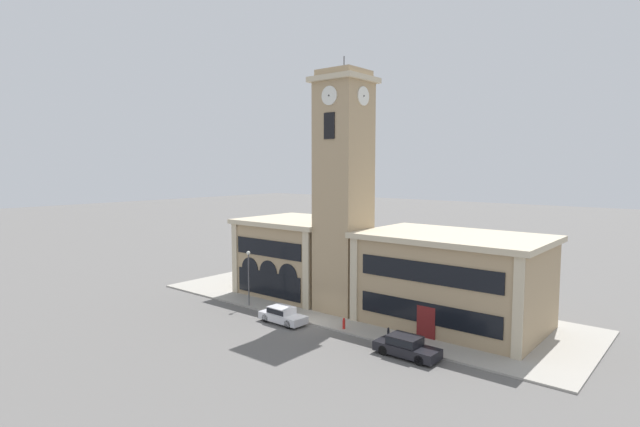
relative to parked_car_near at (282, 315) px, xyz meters
The scene contains 10 objects.
ground_plane 2.25m from the parked_car_near, 31.64° to the left, with size 300.00×300.00×0.00m, color #605E5B.
sidewalk_kerb 8.25m from the parked_car_near, 77.26° to the left, with size 40.65×13.81×0.15m.
clock_tower 11.76m from the parked_car_near, 73.10° to the left, with size 4.68×4.68×22.46m.
town_hall_left_wing 10.61m from the parked_car_near, 123.80° to the left, with size 11.02×9.65×7.67m.
town_hall_right_wing 14.29m from the parked_car_near, 37.17° to the left, with size 14.73×9.65×7.54m.
parked_car_near is the anchor object (origin of this frame).
parked_car_mid 11.68m from the parked_car_near, ahead, with size 4.56×1.83×1.45m.
street_lamp 6.56m from the parked_car_near, 165.33° to the left, with size 0.36×0.36×5.10m.
bollard 9.49m from the parked_car_near, ahead, with size 0.18×0.18×1.06m.
fire_hydrant 5.39m from the parked_car_near, 18.44° to the left, with size 0.22×0.22×0.87m.
Camera 1 is at (26.34, -30.38, 12.93)m, focal length 28.00 mm.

